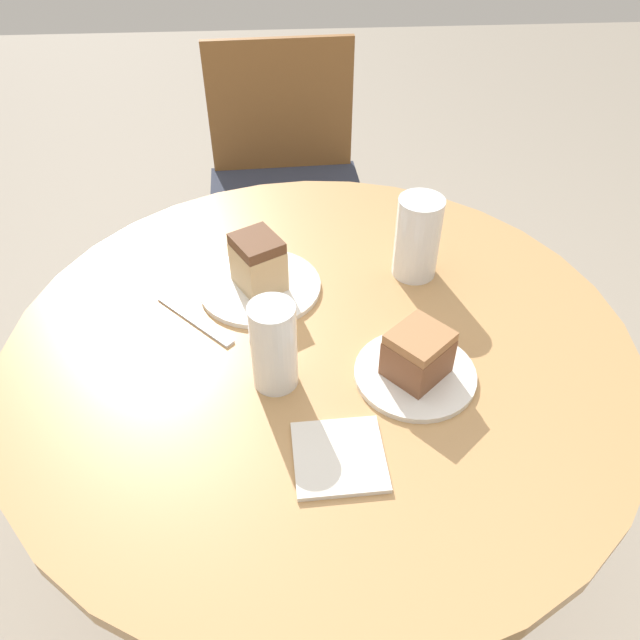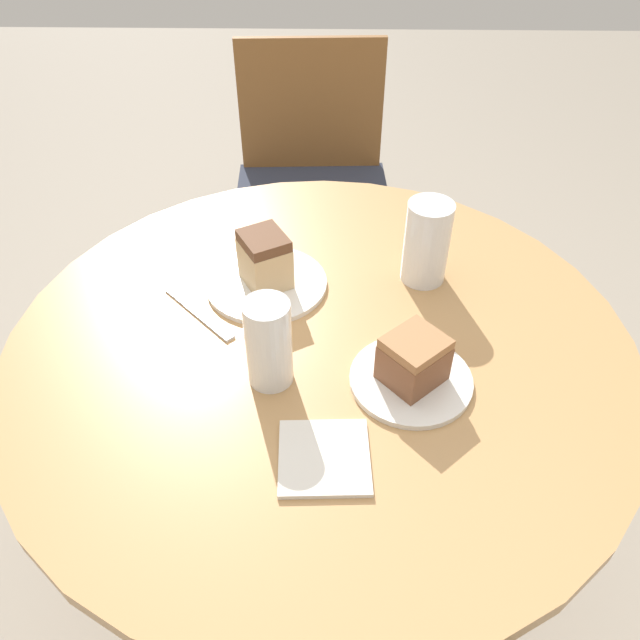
{
  "view_description": "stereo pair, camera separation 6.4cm",
  "coord_description": "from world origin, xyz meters",
  "px_view_note": "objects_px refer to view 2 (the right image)",
  "views": [
    {
      "loc": [
        -0.05,
        -0.76,
        1.45
      ],
      "look_at": [
        0.0,
        0.0,
        0.77
      ],
      "focal_mm": 35.0,
      "sensor_mm": 36.0,
      "label": 1
    },
    {
      "loc": [
        0.01,
        -0.76,
        1.45
      ],
      "look_at": [
        0.0,
        0.0,
        0.77
      ],
      "focal_mm": 35.0,
      "sensor_mm": 36.0,
      "label": 2
    }
  ],
  "objects_px": {
    "chair": "(312,185)",
    "glass_lemonade": "(426,246)",
    "plate_near": "(267,283)",
    "cake_slice_far": "(414,359)",
    "glass_water": "(269,347)",
    "plate_far": "(411,380)",
    "cake_slice_near": "(265,259)"
  },
  "relations": [
    {
      "from": "chair",
      "to": "glass_water",
      "type": "height_order",
      "value": "glass_water"
    },
    {
      "from": "chair",
      "to": "cake_slice_far",
      "type": "xyz_separation_m",
      "value": [
        0.19,
        -1.06,
        0.31
      ]
    },
    {
      "from": "plate_near",
      "to": "plate_far",
      "type": "bearing_deg",
      "value": -43.87
    },
    {
      "from": "chair",
      "to": "plate_far",
      "type": "height_order",
      "value": "chair"
    },
    {
      "from": "cake_slice_far",
      "to": "cake_slice_near",
      "type": "bearing_deg",
      "value": 136.13
    },
    {
      "from": "chair",
      "to": "glass_water",
      "type": "distance_m",
      "value": 1.11
    },
    {
      "from": "glass_lemonade",
      "to": "chair",
      "type": "bearing_deg",
      "value": 106.11
    },
    {
      "from": "cake_slice_far",
      "to": "plate_near",
      "type": "bearing_deg",
      "value": 136.13
    },
    {
      "from": "plate_near",
      "to": "plate_far",
      "type": "relative_size",
      "value": 1.16
    },
    {
      "from": "plate_near",
      "to": "glass_water",
      "type": "relative_size",
      "value": 1.48
    },
    {
      "from": "plate_far",
      "to": "cake_slice_near",
      "type": "height_order",
      "value": "cake_slice_near"
    },
    {
      "from": "plate_far",
      "to": "cake_slice_near",
      "type": "bearing_deg",
      "value": 136.13
    },
    {
      "from": "plate_near",
      "to": "cake_slice_far",
      "type": "relative_size",
      "value": 1.89
    },
    {
      "from": "cake_slice_near",
      "to": "cake_slice_far",
      "type": "relative_size",
      "value": 0.94
    },
    {
      "from": "glass_lemonade",
      "to": "glass_water",
      "type": "relative_size",
      "value": 1.04
    },
    {
      "from": "cake_slice_far",
      "to": "glass_lemonade",
      "type": "height_order",
      "value": "glass_lemonade"
    },
    {
      "from": "plate_far",
      "to": "plate_near",
      "type": "bearing_deg",
      "value": 136.13
    },
    {
      "from": "plate_far",
      "to": "glass_lemonade",
      "type": "height_order",
      "value": "glass_lemonade"
    },
    {
      "from": "chair",
      "to": "plate_near",
      "type": "height_order",
      "value": "chair"
    },
    {
      "from": "glass_lemonade",
      "to": "cake_slice_far",
      "type": "bearing_deg",
      "value": -99.56
    },
    {
      "from": "chair",
      "to": "plate_near",
      "type": "distance_m",
      "value": 0.87
    },
    {
      "from": "plate_near",
      "to": "cake_slice_far",
      "type": "height_order",
      "value": "cake_slice_far"
    },
    {
      "from": "plate_far",
      "to": "glass_water",
      "type": "xyz_separation_m",
      "value": [
        -0.22,
        0.01,
        0.06
      ]
    },
    {
      "from": "plate_near",
      "to": "chair",
      "type": "bearing_deg",
      "value": 85.97
    },
    {
      "from": "chair",
      "to": "cake_slice_far",
      "type": "distance_m",
      "value": 1.12
    },
    {
      "from": "chair",
      "to": "glass_lemonade",
      "type": "xyz_separation_m",
      "value": [
        0.23,
        -0.8,
        0.33
      ]
    },
    {
      "from": "plate_near",
      "to": "cake_slice_near",
      "type": "bearing_deg",
      "value": 0.0
    },
    {
      "from": "chair",
      "to": "glass_water",
      "type": "bearing_deg",
      "value": -94.35
    },
    {
      "from": "cake_slice_far",
      "to": "glass_water",
      "type": "relative_size",
      "value": 0.78
    },
    {
      "from": "plate_far",
      "to": "glass_lemonade",
      "type": "distance_m",
      "value": 0.28
    },
    {
      "from": "plate_near",
      "to": "cake_slice_far",
      "type": "bearing_deg",
      "value": -43.87
    },
    {
      "from": "plate_far",
      "to": "cake_slice_near",
      "type": "xyz_separation_m",
      "value": [
        -0.24,
        0.23,
        0.05
      ]
    }
  ]
}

